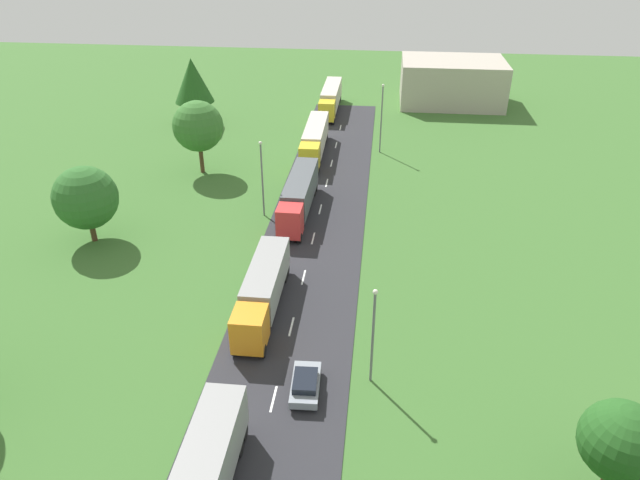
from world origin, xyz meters
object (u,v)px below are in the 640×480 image
(tree_elm, at_px, (198,126))
(tree_birch, at_px, (193,80))
(truck_second, at_px, (263,289))
(lamppost_third, at_px, (262,175))
(truck_fourth, at_px, (315,139))
(truck_fifth, at_px, (331,98))
(distant_building, at_px, (452,82))
(tree_oak, at_px, (621,442))
(truck_third, at_px, (299,195))
(lamppost_second, at_px, (373,331))
(car_third, at_px, (305,384))
(tree_pine, at_px, (86,198))
(lamppost_fourth, at_px, (382,116))

(tree_elm, bearing_deg, tree_birch, 108.76)
(truck_second, xyz_separation_m, lamppost_third, (-3.31, 16.92, 2.58))
(truck_fourth, bearing_deg, truck_second, -90.02)
(truck_fifth, relative_size, lamppost_third, 1.78)
(truck_second, distance_m, distant_building, 65.33)
(truck_second, distance_m, tree_oak, 26.91)
(truck_fifth, bearing_deg, tree_oak, -72.64)
(truck_third, height_order, lamppost_second, lamppost_second)
(truck_third, relative_size, truck_fifth, 0.93)
(car_third, bearing_deg, lamppost_third, 107.10)
(tree_pine, bearing_deg, truck_fifth, 67.00)
(lamppost_third, bearing_deg, tree_pine, -155.22)
(truck_third, distance_m, tree_birch, 35.01)
(tree_elm, bearing_deg, car_third, -63.96)
(tree_elm, bearing_deg, distant_building, 45.68)
(tree_oak, bearing_deg, tree_pine, 149.20)
(truck_fourth, height_order, tree_elm, tree_elm)
(lamppost_fourth, relative_size, tree_pine, 1.19)
(truck_third, xyz_separation_m, truck_fifth, (-0.11, 37.44, 0.00))
(car_third, height_order, distant_building, distant_building)
(lamppost_fourth, relative_size, tree_birch, 0.93)
(tree_birch, relative_size, distant_building, 0.59)
(tree_oak, bearing_deg, lamppost_third, 128.69)
(truck_fifth, distance_m, lamppost_third, 38.57)
(truck_second, bearing_deg, truck_third, 88.74)
(car_third, distance_m, tree_birch, 60.51)
(truck_second, relative_size, tree_oak, 1.91)
(truck_fourth, xyz_separation_m, tree_birch, (-19.58, 10.90, 4.49))
(lamppost_second, distance_m, tree_birch, 60.64)
(truck_fifth, distance_m, car_third, 64.33)
(lamppost_second, height_order, tree_oak, lamppost_second)
(tree_pine, bearing_deg, car_third, -38.06)
(truck_second, relative_size, lamppost_third, 1.49)
(lamppost_second, bearing_deg, tree_pine, 148.99)
(truck_third, bearing_deg, lamppost_third, -166.57)
(car_third, distance_m, tree_pine, 30.37)
(truck_fourth, height_order, tree_birch, tree_birch)
(truck_third, bearing_deg, tree_birch, 125.08)
(truck_second, relative_size, truck_fifth, 0.84)
(tree_pine, bearing_deg, tree_birch, 90.76)
(car_third, height_order, lamppost_second, lamppost_second)
(truck_fourth, height_order, car_third, truck_fourth)
(truck_fifth, bearing_deg, lamppost_second, -82.07)
(lamppost_third, height_order, tree_birch, tree_birch)
(tree_oak, distance_m, distant_building, 77.14)
(truck_second, distance_m, tree_elm, 31.09)
(lamppost_third, xyz_separation_m, tree_elm, (-10.01, 10.91, 1.29))
(tree_birch, xyz_separation_m, distant_building, (39.74, 15.91, -3.12))
(lamppost_third, height_order, tree_pine, lamppost_third)
(lamppost_fourth, relative_size, tree_oak, 1.42)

